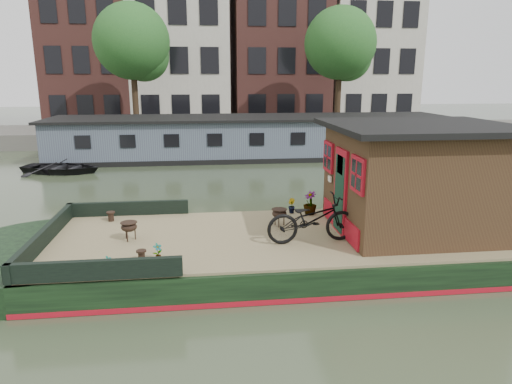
{
  "coord_description": "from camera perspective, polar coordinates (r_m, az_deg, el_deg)",
  "views": [
    {
      "loc": [
        -2.59,
        -9.5,
        4.05
      ],
      "look_at": [
        -1.41,
        0.5,
        1.52
      ],
      "focal_mm": 32.0,
      "sensor_mm": 36.0,
      "label": 1
    }
  ],
  "objects": [
    {
      "name": "potted_plant_d",
      "position": [
        11.68,
        6.76,
        -1.36
      ],
      "size": [
        0.46,
        0.46,
        0.6
      ],
      "primitive_type": "imported",
      "rotation": [
        0.0,
        0.0,
        5.19
      ],
      "color": "#963B29",
      "rests_on": "houseboat_deck"
    },
    {
      "name": "bicycle",
      "position": [
        9.68,
        7.0,
        -3.37
      ],
      "size": [
        1.98,
        0.82,
        1.01
      ],
      "primitive_type": "imported",
      "rotation": [
        0.0,
        0.0,
        1.65
      ],
      "color": "black",
      "rests_on": "houseboat_deck"
    },
    {
      "name": "dinghy",
      "position": [
        21.69,
        -23.16,
        3.17
      ],
      "size": [
        3.92,
        3.21,
        0.71
      ],
      "primitive_type": "imported",
      "rotation": [
        0.0,
        0.0,
        1.32
      ],
      "color": "black",
      "rests_on": "ground"
    },
    {
      "name": "bollard_stbd",
      "position": [
        9.03,
        -14.12,
        -7.72
      ],
      "size": [
        0.19,
        0.19,
        0.22
      ],
      "primitive_type": "cylinder",
      "color": "black",
      "rests_on": "houseboat_deck"
    },
    {
      "name": "potted_plant_a",
      "position": [
        8.96,
        -12.18,
        -7.33
      ],
      "size": [
        0.22,
        0.21,
        0.34
      ],
      "primitive_type": "imported",
      "rotation": [
        0.0,
        0.0,
        0.61
      ],
      "color": "brown",
      "rests_on": "houseboat_deck"
    },
    {
      "name": "potted_plant_b",
      "position": [
        11.79,
        4.43,
        -1.72
      ],
      "size": [
        0.22,
        0.25,
        0.38
      ],
      "primitive_type": "imported",
      "rotation": [
        0.0,
        0.0,
        1.84
      ],
      "color": "brown",
      "rests_on": "houseboat_deck"
    },
    {
      "name": "townhouse_row",
      "position": [
        37.3,
        -2.67,
        20.02
      ],
      "size": [
        27.25,
        8.0,
        16.5
      ],
      "color": "brown",
      "rests_on": "ground"
    },
    {
      "name": "ground",
      "position": [
        10.65,
        7.94,
        -8.38
      ],
      "size": [
        120.0,
        120.0,
        0.0
      ],
      "primitive_type": "plane",
      "color": "#27311F",
      "rests_on": "ground"
    },
    {
      "name": "tree_right",
      "position": [
        29.93,
        10.71,
        17.42
      ],
      "size": [
        4.4,
        4.4,
        7.4
      ],
      "color": "#332316",
      "rests_on": "quay"
    },
    {
      "name": "quay",
      "position": [
        30.32,
        -1.83,
        7.29
      ],
      "size": [
        60.0,
        6.0,
        0.9
      ],
      "primitive_type": "cube",
      "color": "#47443F",
      "rests_on": "ground"
    },
    {
      "name": "brazier_front",
      "position": [
        10.74,
        2.93,
        -3.19
      ],
      "size": [
        0.46,
        0.46,
        0.41
      ],
      "primitive_type": null,
      "rotation": [
        0.0,
        0.0,
        0.23
      ],
      "color": "black",
      "rests_on": "houseboat_deck"
    },
    {
      "name": "houseboat_hull",
      "position": [
        10.3,
        0.74,
        -7.39
      ],
      "size": [
        14.01,
        4.02,
        0.6
      ],
      "color": "black",
      "rests_on": "ground"
    },
    {
      "name": "bollard_port",
      "position": [
        11.66,
        -17.68,
        -2.92
      ],
      "size": [
        0.21,
        0.21,
        0.23
      ],
      "primitive_type": "cylinder",
      "color": "black",
      "rests_on": "houseboat_deck"
    },
    {
      "name": "potted_plant_e",
      "position": [
        8.68,
        -17.99,
        -8.57
      ],
      "size": [
        0.19,
        0.19,
        0.3
      ],
      "primitive_type": "imported",
      "rotation": [
        0.0,
        0.0,
        0.78
      ],
      "color": "#A35D2F",
      "rests_on": "houseboat_deck"
    },
    {
      "name": "brazier_rear",
      "position": [
        10.17,
        -15.56,
        -4.73
      ],
      "size": [
        0.44,
        0.44,
        0.41
      ],
      "primitive_type": null,
      "rotation": [
        0.0,
        0.0,
        -0.18
      ],
      "color": "black",
      "rests_on": "houseboat_deck"
    },
    {
      "name": "cabin",
      "position": [
        10.85,
        19.53,
        1.76
      ],
      "size": [
        4.0,
        3.5,
        2.42
      ],
      "color": "black",
      "rests_on": "houseboat_deck"
    },
    {
      "name": "far_houseboat",
      "position": [
        23.84,
        -0.47,
        6.69
      ],
      "size": [
        20.4,
        4.4,
        2.11
      ],
      "color": "#4B5964",
      "rests_on": "ground"
    },
    {
      "name": "tree_left",
      "position": [
        28.88,
        -14.94,
        17.33
      ],
      "size": [
        4.4,
        4.4,
        7.4
      ],
      "color": "#332316",
      "rests_on": "quay"
    },
    {
      "name": "houseboat_deck",
      "position": [
        10.42,
        8.06,
        -5.2
      ],
      "size": [
        11.8,
        3.8,
        0.05
      ],
      "primitive_type": "cube",
      "color": "#81714F",
      "rests_on": "houseboat_hull"
    },
    {
      "name": "bow_bulwark",
      "position": [
        10.33,
        -20.34,
        -4.98
      ],
      "size": [
        3.0,
        4.0,
        0.35
      ],
      "color": "black",
      "rests_on": "houseboat_deck"
    }
  ]
}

